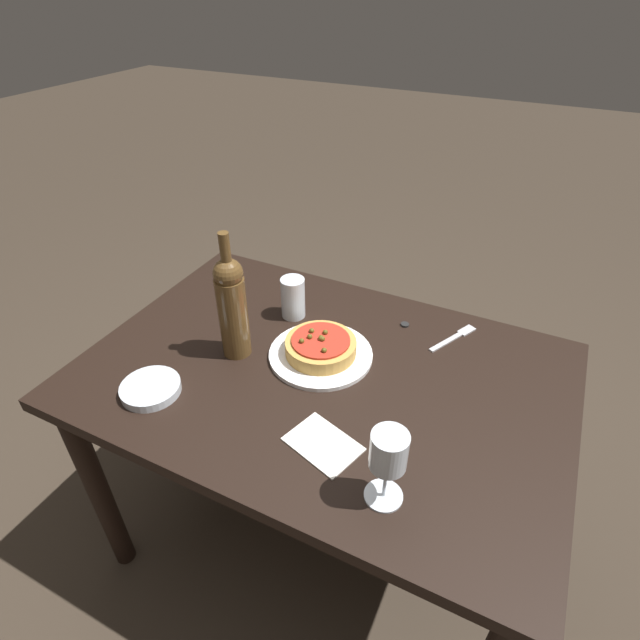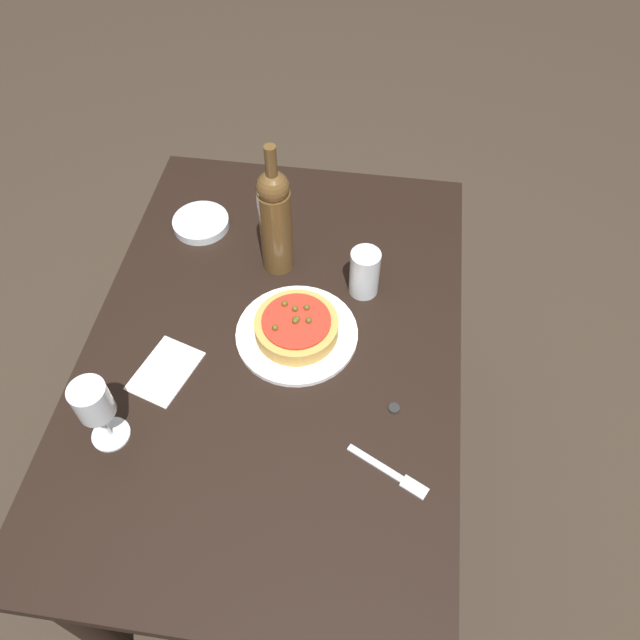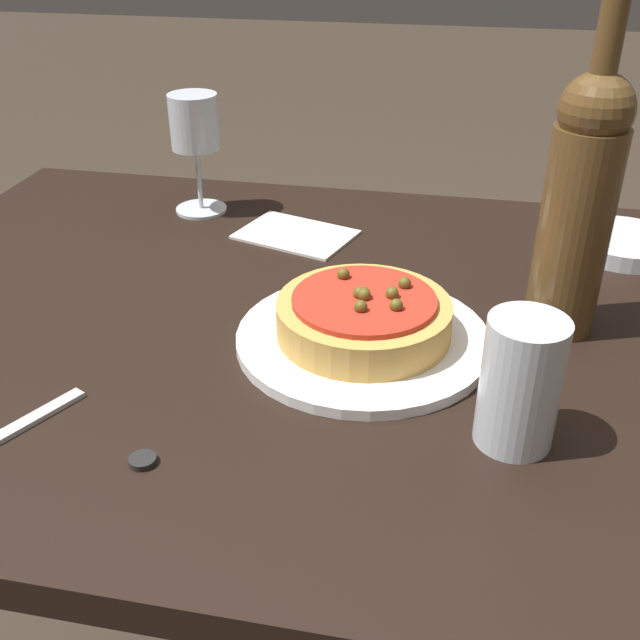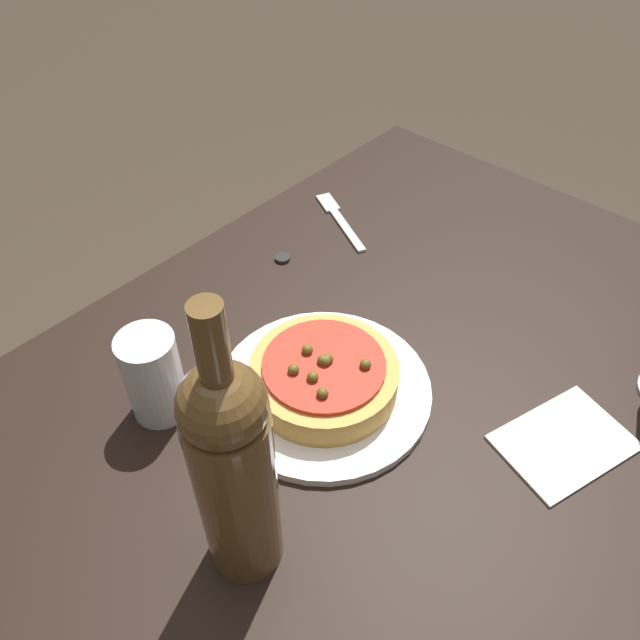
# 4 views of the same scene
# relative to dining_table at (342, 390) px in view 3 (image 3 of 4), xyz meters

# --- Properties ---
(dining_table) EXTENTS (1.22, 0.83, 0.75)m
(dining_table) POSITION_rel_dining_table_xyz_m (0.00, 0.00, 0.00)
(dining_table) COLOR black
(dining_table) RESTS_ON ground_plane
(dinner_plate) EXTENTS (0.27, 0.27, 0.01)m
(dinner_plate) POSITION_rel_dining_table_xyz_m (0.03, -0.05, 0.11)
(dinner_plate) COLOR white
(dinner_plate) RESTS_ON dining_table
(pizza) EXTENTS (0.19, 0.19, 0.06)m
(pizza) POSITION_rel_dining_table_xyz_m (0.03, -0.05, 0.14)
(pizza) COLOR gold
(pizza) RESTS_ON dinner_plate
(wine_glass) EXTENTS (0.08, 0.08, 0.18)m
(wine_glass) POSITION_rel_dining_table_xyz_m (-0.27, 0.28, 0.23)
(wine_glass) COLOR silver
(wine_glass) RESTS_ON dining_table
(wine_bottle) EXTENTS (0.08, 0.08, 0.35)m
(wine_bottle) POSITION_rel_dining_table_xyz_m (0.24, 0.03, 0.25)
(wine_bottle) COLOR brown
(wine_bottle) RESTS_ON dining_table
(water_cup) EXTENTS (0.07, 0.07, 0.12)m
(water_cup) POSITION_rel_dining_table_xyz_m (0.18, -0.18, 0.16)
(water_cup) COLOR silver
(water_cup) RESTS_ON dining_table
(side_bowl) EXTENTS (0.14, 0.14, 0.02)m
(side_bowl) POSITION_rel_dining_table_xyz_m (0.34, 0.25, 0.11)
(side_bowl) COLOR silver
(side_bowl) RESTS_ON dining_table
(paper_napkin) EXTENTS (0.18, 0.15, 0.00)m
(paper_napkin) POSITION_rel_dining_table_xyz_m (-0.11, 0.22, 0.10)
(paper_napkin) COLOR silver
(paper_napkin) RESTS_ON dining_table
(bottle_cap) EXTENTS (0.02, 0.02, 0.01)m
(bottle_cap) POSITION_rel_dining_table_xyz_m (-0.13, -0.28, 0.10)
(bottle_cap) COLOR black
(bottle_cap) RESTS_ON dining_table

